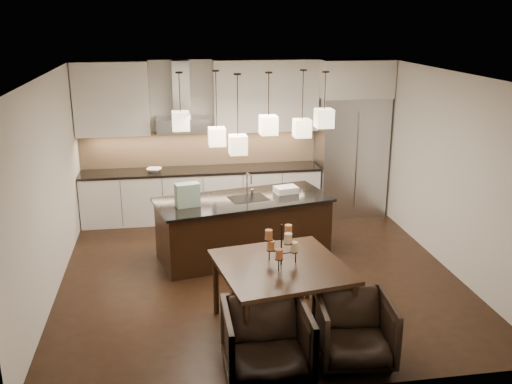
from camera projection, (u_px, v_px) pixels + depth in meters
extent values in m
cube|color=black|center=(258.00, 273.00, 8.19)|extent=(5.50, 5.50, 0.02)
cube|color=white|center=(258.00, 74.00, 7.35)|extent=(5.50, 5.50, 0.02)
cube|color=silver|center=(234.00, 138.00, 10.37)|extent=(5.50, 0.02, 2.80)
cube|color=silver|center=(307.00, 262.00, 5.17)|extent=(5.50, 0.02, 2.80)
cube|color=silver|center=(48.00, 188.00, 7.36)|extent=(0.02, 5.50, 2.80)
cube|color=silver|center=(448.00, 170.00, 8.19)|extent=(0.02, 5.50, 2.80)
cube|color=#B7B7BA|center=(350.00, 156.00, 10.43)|extent=(1.20, 0.72, 2.15)
cube|color=silver|center=(354.00, 78.00, 10.01)|extent=(1.26, 0.72, 0.65)
cube|color=silver|center=(202.00, 195.00, 10.26)|extent=(4.21, 0.62, 0.88)
cube|color=black|center=(202.00, 170.00, 10.12)|extent=(4.21, 0.66, 0.04)
cube|color=tan|center=(200.00, 148.00, 10.30)|extent=(4.21, 0.02, 0.63)
cube|color=silver|center=(112.00, 99.00, 9.65)|extent=(1.25, 0.35, 1.25)
cube|color=silver|center=(266.00, 96.00, 10.05)|extent=(1.85, 0.35, 1.25)
cube|color=#B7B7BA|center=(183.00, 124.00, 9.88)|extent=(0.90, 0.52, 0.24)
cube|color=#B7B7BA|center=(181.00, 89.00, 9.80)|extent=(0.30, 0.28, 0.96)
imported|color=silver|center=(154.00, 170.00, 9.93)|extent=(0.30, 0.30, 0.06)
cube|color=black|center=(243.00, 229.00, 8.64)|extent=(2.65, 1.51, 0.88)
cube|color=black|center=(243.00, 200.00, 8.51)|extent=(2.74, 1.60, 0.04)
cube|color=#256945|center=(187.00, 195.00, 8.12)|extent=(0.37, 0.25, 0.34)
cube|color=silver|center=(286.00, 190.00, 8.76)|extent=(0.38, 0.31, 0.10)
cylinder|color=beige|center=(294.00, 247.00, 6.45)|extent=(0.10, 0.10, 0.11)
cylinder|color=#C77840|center=(271.00, 245.00, 6.50)|extent=(0.10, 0.10, 0.11)
cylinder|color=#AD6337|center=(279.00, 254.00, 6.26)|extent=(0.10, 0.10, 0.11)
cylinder|color=#C77840|center=(288.00, 230.00, 6.48)|extent=(0.10, 0.10, 0.11)
cylinder|color=#AD6337|center=(269.00, 235.00, 6.33)|extent=(0.10, 0.10, 0.11)
cylinder|color=beige|center=(288.00, 238.00, 6.23)|extent=(0.10, 0.10, 0.11)
imported|color=black|center=(267.00, 343.00, 5.70)|extent=(0.85, 0.88, 0.80)
imported|color=black|center=(354.00, 330.00, 6.01)|extent=(0.85, 0.87, 0.73)
cube|color=beige|center=(181.00, 121.00, 7.94)|extent=(0.24, 0.24, 0.26)
cube|color=beige|center=(217.00, 137.00, 8.26)|extent=(0.24, 0.24, 0.26)
cube|color=beige|center=(268.00, 125.00, 7.96)|extent=(0.24, 0.24, 0.26)
cube|color=beige|center=(302.00, 128.00, 8.33)|extent=(0.24, 0.24, 0.26)
cube|color=beige|center=(324.00, 118.00, 8.02)|extent=(0.24, 0.24, 0.26)
cube|color=beige|center=(238.00, 145.00, 7.81)|extent=(0.24, 0.24, 0.26)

